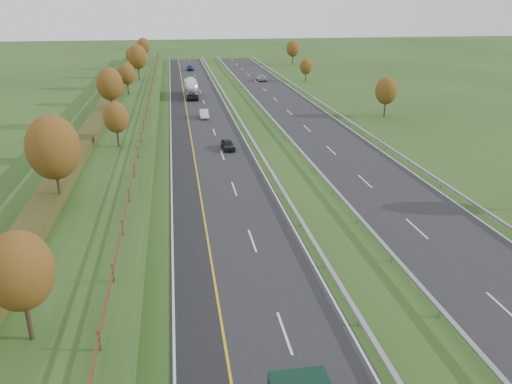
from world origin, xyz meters
TOP-DOWN VIEW (x-y plane):
  - ground at (8.00, 55.00)m, footprint 400.00×400.00m
  - near_carriageway at (0.00, 60.00)m, footprint 10.50×200.00m
  - far_carriageway at (16.50, 60.00)m, footprint 10.50×200.00m
  - hard_shoulder at (-3.75, 60.00)m, footprint 3.00×200.00m
  - lane_markings at (6.40, 59.88)m, footprint 26.75×200.00m
  - embankment_left at (-13.00, 60.00)m, footprint 12.00×200.00m
  - hedge_left at (-15.00, 60.00)m, footprint 2.20×180.00m
  - fence_left at (-8.50, 59.59)m, footprint 0.12×189.06m
  - median_barrier_near at (5.70, 60.00)m, footprint 0.32×200.00m
  - median_barrier_far at (10.80, 60.00)m, footprint 0.32×200.00m
  - outer_barrier_far at (22.30, 60.00)m, footprint 0.32×200.00m
  - trees_left at (-12.64, 56.63)m, footprint 6.64×164.30m
  - trees_far at (29.80, 89.21)m, footprint 8.45×118.60m
  - road_tanker at (-0.77, 89.24)m, footprint 2.40×11.22m
  - car_dark_near at (2.22, 49.57)m, footprint 1.75×3.83m
  - car_silver_mid at (0.40, 68.88)m, footprint 1.41×4.02m
  - car_small_far at (0.60, 130.73)m, footprint 1.89×4.60m
  - car_oncoming at (16.85, 108.14)m, footprint 2.43×4.88m

SIDE VIEW (x-z plane):
  - ground at x=8.00m, z-range 0.00..0.00m
  - near_carriageway at x=0.00m, z-range 0.00..0.04m
  - far_carriageway at x=16.50m, z-range 0.00..0.04m
  - hard_shoulder at x=-3.75m, z-range 0.00..0.04m
  - lane_markings at x=6.40m, z-range 0.04..0.05m
  - median_barrier_near at x=5.70m, z-range 0.26..0.97m
  - median_barrier_far at x=10.80m, z-range 0.26..0.97m
  - outer_barrier_far at x=22.30m, z-range 0.26..0.97m
  - car_dark_near at x=2.22m, z-range 0.04..1.31m
  - car_silver_mid at x=0.40m, z-range 0.04..1.36m
  - car_oncoming at x=16.85m, z-range 0.04..1.37m
  - car_small_far at x=0.60m, z-range 0.04..1.37m
  - embankment_left at x=-13.00m, z-range 0.00..2.00m
  - road_tanker at x=-0.77m, z-range 0.13..3.59m
  - hedge_left at x=-15.00m, z-range 2.00..3.10m
  - fence_left at x=-8.50m, z-range 2.13..3.33m
  - trees_far at x=29.80m, z-range 0.69..7.81m
  - trees_left at x=-12.64m, z-range 2.53..10.20m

